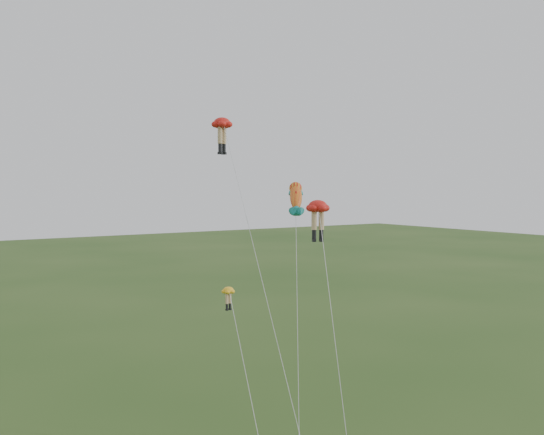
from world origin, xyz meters
TOP-DOWN VIEW (x-y plane):
  - legs_kite_red_high at (1.48, 10.91)m, footprint 3.62×14.62m
  - legs_kite_red_mid at (3.06, 1.95)m, footprint 2.77×6.09m
  - legs_kite_yellow at (-2.34, 3.21)m, footprint 2.03×6.95m
  - fish_kite at (3.56, 4.93)m, footprint 5.02×7.10m

SIDE VIEW (x-z plane):
  - legs_kite_yellow at x=-2.34m, z-range 3.50..12.35m
  - legs_kite_red_mid at x=3.06m, z-range 6.20..20.09m
  - fish_kite at x=3.56m, z-range 6.37..21.61m
  - legs_kite_red_high at x=1.48m, z-range 8.96..28.60m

